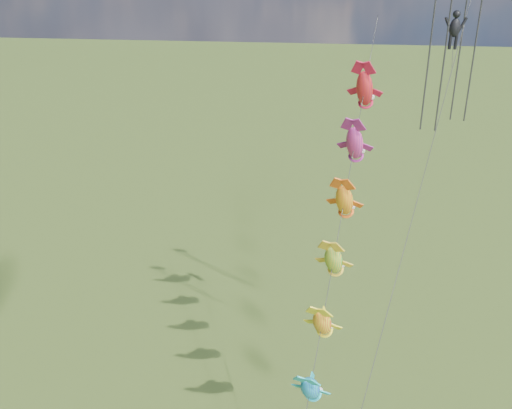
# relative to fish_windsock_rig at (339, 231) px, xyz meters

# --- Properties ---
(fish_windsock_rig) EXTENTS (3.63, 15.62, 20.35)m
(fish_windsock_rig) POSITION_rel_fish_windsock_rig_xyz_m (0.00, 0.00, 0.00)
(fish_windsock_rig) COLOR brown
(fish_windsock_rig) RESTS_ON ground
(parafoil_rig) EXTENTS (7.14, 16.44, 24.88)m
(parafoil_rig) POSITION_rel_fish_windsock_rig_xyz_m (4.54, 3.13, 8.71)
(parafoil_rig) COLOR brown
(parafoil_rig) RESTS_ON ground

